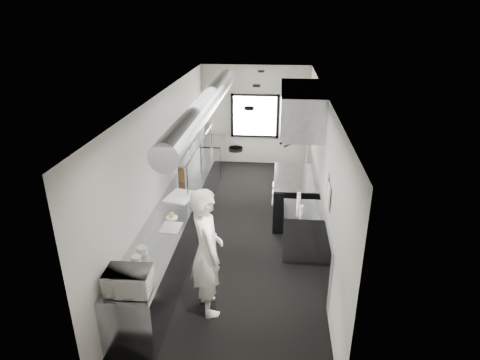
% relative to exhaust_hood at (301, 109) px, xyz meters
% --- Properties ---
extents(floor, '(3.00, 8.00, 0.01)m').
position_rel_exhaust_hood_xyz_m(floor, '(-1.10, -0.70, -2.39)').
color(floor, black).
rests_on(floor, ground).
extents(ceiling, '(3.00, 8.00, 0.01)m').
position_rel_exhaust_hood_xyz_m(ceiling, '(-1.10, -0.70, 0.41)').
color(ceiling, silver).
rests_on(ceiling, wall_back).
extents(wall_back, '(3.00, 0.02, 2.80)m').
position_rel_exhaust_hood_xyz_m(wall_back, '(-1.10, 3.30, -0.99)').
color(wall_back, '#B5B2AB').
rests_on(wall_back, floor).
extents(wall_front, '(3.00, 0.02, 2.80)m').
position_rel_exhaust_hood_xyz_m(wall_front, '(-1.10, -4.70, -0.99)').
color(wall_front, '#B5B2AB').
rests_on(wall_front, floor).
extents(wall_left, '(0.02, 8.00, 2.80)m').
position_rel_exhaust_hood_xyz_m(wall_left, '(-2.60, -0.70, -0.99)').
color(wall_left, '#B5B2AB').
rests_on(wall_left, floor).
extents(wall_right, '(0.02, 8.00, 2.80)m').
position_rel_exhaust_hood_xyz_m(wall_right, '(0.40, -0.70, -0.99)').
color(wall_right, '#B5B2AB').
rests_on(wall_right, floor).
extents(wall_cladding, '(0.03, 5.50, 1.10)m').
position_rel_exhaust_hood_xyz_m(wall_cladding, '(0.38, -0.40, -1.84)').
color(wall_cladding, gray).
rests_on(wall_cladding, wall_right).
extents(hvac_duct, '(0.40, 6.40, 0.40)m').
position_rel_exhaust_hood_xyz_m(hvac_duct, '(-1.80, -0.30, 0.16)').
color(hvac_duct, '#909498').
rests_on(hvac_duct, ceiling).
extents(service_window, '(1.36, 0.05, 1.25)m').
position_rel_exhaust_hood_xyz_m(service_window, '(-1.10, 3.26, -0.99)').
color(service_window, white).
rests_on(service_window, wall_back).
extents(exhaust_hood, '(0.81, 2.20, 0.88)m').
position_rel_exhaust_hood_xyz_m(exhaust_hood, '(0.00, 0.00, 0.00)').
color(exhaust_hood, gray).
rests_on(exhaust_hood, ceiling).
extents(prep_counter, '(0.70, 6.00, 0.90)m').
position_rel_exhaust_hood_xyz_m(prep_counter, '(-2.25, -1.20, -1.94)').
color(prep_counter, gray).
rests_on(prep_counter, floor).
extents(pass_shelf, '(0.45, 3.00, 0.68)m').
position_rel_exhaust_hood_xyz_m(pass_shelf, '(-2.29, 0.30, -0.86)').
color(pass_shelf, gray).
rests_on(pass_shelf, prep_counter).
extents(range, '(0.88, 1.60, 0.94)m').
position_rel_exhaust_hood_xyz_m(range, '(-0.06, 0.00, -1.92)').
color(range, black).
rests_on(range, floor).
extents(bottle_station, '(0.65, 0.80, 0.90)m').
position_rel_exhaust_hood_xyz_m(bottle_station, '(0.05, -1.40, -1.94)').
color(bottle_station, gray).
rests_on(bottle_station, floor).
extents(far_work_table, '(0.70, 1.20, 0.90)m').
position_rel_exhaust_hood_xyz_m(far_work_table, '(-2.25, 2.50, -1.94)').
color(far_work_table, gray).
rests_on(far_work_table, floor).
extents(notice_sheet_a, '(0.02, 0.28, 0.38)m').
position_rel_exhaust_hood_xyz_m(notice_sheet_a, '(0.37, -1.90, -0.79)').
color(notice_sheet_a, silver).
rests_on(notice_sheet_a, wall_right).
extents(notice_sheet_b, '(0.02, 0.28, 0.38)m').
position_rel_exhaust_hood_xyz_m(notice_sheet_b, '(0.37, -2.25, -0.84)').
color(notice_sheet_b, silver).
rests_on(notice_sheet_b, wall_right).
extents(line_cook, '(0.73, 0.86, 1.99)m').
position_rel_exhaust_hood_xyz_m(line_cook, '(-1.38, -3.09, -1.40)').
color(line_cook, silver).
rests_on(line_cook, floor).
extents(microwave, '(0.54, 0.42, 0.32)m').
position_rel_exhaust_hood_xyz_m(microwave, '(-2.24, -3.94, -1.33)').
color(microwave, silver).
rests_on(microwave, prep_counter).
extents(deli_tub_a, '(0.18, 0.18, 0.10)m').
position_rel_exhaust_hood_xyz_m(deli_tub_a, '(-2.36, -3.30, -1.44)').
color(deli_tub_a, '#A5AD9F').
rests_on(deli_tub_a, prep_counter).
extents(deli_tub_b, '(0.19, 0.19, 0.11)m').
position_rel_exhaust_hood_xyz_m(deli_tub_b, '(-2.35, -3.08, -1.43)').
color(deli_tub_b, '#A5AD9F').
rests_on(deli_tub_b, prep_counter).
extents(newspaper, '(0.32, 0.39, 0.01)m').
position_rel_exhaust_hood_xyz_m(newspaper, '(-2.12, -2.30, -1.49)').
color(newspaper, silver).
rests_on(newspaper, prep_counter).
extents(small_plate, '(0.23, 0.23, 0.02)m').
position_rel_exhaust_hood_xyz_m(small_plate, '(-2.19, -1.96, -1.48)').
color(small_plate, white).
rests_on(small_plate, prep_counter).
extents(pastry, '(0.10, 0.10, 0.10)m').
position_rel_exhaust_hood_xyz_m(pastry, '(-2.19, -1.96, -1.43)').
color(pastry, tan).
rests_on(pastry, small_plate).
extents(cutting_board, '(0.57, 0.68, 0.02)m').
position_rel_exhaust_hood_xyz_m(cutting_board, '(-2.24, -1.11, -1.48)').
color(cutting_board, white).
rests_on(cutting_board, prep_counter).
extents(knife_block, '(0.19, 0.25, 0.25)m').
position_rel_exhaust_hood_xyz_m(knife_block, '(-2.40, -0.31, -1.36)').
color(knife_block, brown).
rests_on(knife_block, prep_counter).
extents(plate_stack_a, '(0.29, 0.29, 0.25)m').
position_rel_exhaust_hood_xyz_m(plate_stack_a, '(-2.28, -0.43, -0.69)').
color(plate_stack_a, white).
rests_on(plate_stack_a, pass_shelf).
extents(plate_stack_b, '(0.30, 0.30, 0.30)m').
position_rel_exhaust_hood_xyz_m(plate_stack_b, '(-2.28, 0.05, -0.67)').
color(plate_stack_b, white).
rests_on(plate_stack_b, pass_shelf).
extents(plate_stack_c, '(0.30, 0.30, 0.38)m').
position_rel_exhaust_hood_xyz_m(plate_stack_c, '(-2.32, 0.45, -0.63)').
color(plate_stack_c, white).
rests_on(plate_stack_c, pass_shelf).
extents(plate_stack_d, '(0.33, 0.33, 0.39)m').
position_rel_exhaust_hood_xyz_m(plate_stack_d, '(-2.27, 1.11, -0.63)').
color(plate_stack_d, white).
rests_on(plate_stack_d, pass_shelf).
extents(squeeze_bottle_a, '(0.06, 0.06, 0.16)m').
position_rel_exhaust_hood_xyz_m(squeeze_bottle_a, '(0.01, -1.65, -1.41)').
color(squeeze_bottle_a, white).
rests_on(squeeze_bottle_a, bottle_station).
extents(squeeze_bottle_b, '(0.06, 0.06, 0.17)m').
position_rel_exhaust_hood_xyz_m(squeeze_bottle_b, '(0.03, -1.60, -1.40)').
color(squeeze_bottle_b, white).
rests_on(squeeze_bottle_b, bottle_station).
extents(squeeze_bottle_c, '(0.06, 0.06, 0.16)m').
position_rel_exhaust_hood_xyz_m(squeeze_bottle_c, '(-0.02, -1.37, -1.41)').
color(squeeze_bottle_c, white).
rests_on(squeeze_bottle_c, bottle_station).
extents(squeeze_bottle_d, '(0.06, 0.06, 0.16)m').
position_rel_exhaust_hood_xyz_m(squeeze_bottle_d, '(0.00, -1.22, -1.41)').
color(squeeze_bottle_d, white).
rests_on(squeeze_bottle_d, bottle_station).
extents(squeeze_bottle_e, '(0.09, 0.09, 0.20)m').
position_rel_exhaust_hood_xyz_m(squeeze_bottle_e, '(-0.00, -1.14, -1.39)').
color(squeeze_bottle_e, white).
rests_on(squeeze_bottle_e, bottle_station).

